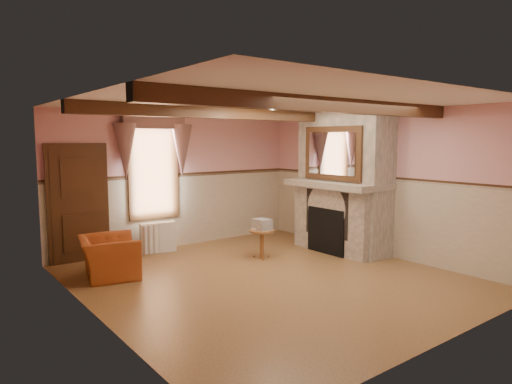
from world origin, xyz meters
TOP-DOWN VIEW (x-y plane):
  - floor at (0.00, 0.00)m, footprint 5.50×6.00m
  - ceiling at (0.00, 0.00)m, footprint 5.50×6.00m
  - wall_back at (0.00, 3.00)m, footprint 5.50×0.02m
  - wall_front at (0.00, -3.00)m, footprint 5.50×0.02m
  - wall_left at (-2.75, 0.00)m, footprint 0.02×6.00m
  - wall_right at (2.75, 0.00)m, footprint 0.02×6.00m
  - wainscot at (0.00, 0.00)m, footprint 5.50×6.00m
  - chair_rail at (0.00, 0.00)m, footprint 5.50×6.00m
  - firebox at (2.00, 0.60)m, footprint 0.20×0.95m
  - armchair at (-2.01, 1.67)m, footprint 1.08×1.18m
  - side_table at (0.69, 1.06)m, footprint 0.49×0.49m
  - book_stack at (0.72, 1.09)m, footprint 0.27×0.33m
  - radiator at (-0.66, 2.70)m, footprint 0.72×0.30m
  - bowl at (2.24, 0.74)m, footprint 0.31×0.31m
  - mantel_clock at (2.24, 1.40)m, footprint 0.14×0.24m
  - oil_lamp at (2.24, 1.20)m, footprint 0.11×0.11m
  - candle_red at (2.24, -0.16)m, footprint 0.06×0.06m
  - jar_yellow at (2.24, 0.01)m, footprint 0.06×0.06m
  - fireplace at (2.42, 0.60)m, footprint 0.85×2.00m
  - mantel at (2.24, 0.60)m, footprint 1.05×2.05m
  - overmantel_mirror at (2.06, 0.60)m, footprint 0.06×1.44m
  - door at (-2.10, 2.94)m, footprint 1.10×0.10m
  - window at (-0.60, 2.97)m, footprint 1.06×0.08m
  - window_drapes at (-0.60, 2.88)m, footprint 1.30×0.14m
  - ceiling_beam_front at (0.00, -1.20)m, footprint 5.50×0.18m
  - ceiling_beam_back at (0.00, 1.20)m, footprint 5.50×0.18m

SIDE VIEW (x-z plane):
  - floor at x=0.00m, z-range -0.01..0.01m
  - side_table at x=0.69m, z-range 0.00..0.55m
  - radiator at x=-0.66m, z-range 0.00..0.60m
  - armchair at x=-2.01m, z-range 0.00..0.66m
  - firebox at x=2.00m, z-range 0.00..0.90m
  - book_stack at x=0.72m, z-range 0.55..0.75m
  - wainscot at x=0.00m, z-range 0.00..1.50m
  - door at x=-2.10m, z-range 0.00..2.10m
  - mantel at x=2.24m, z-range 1.30..1.42m
  - wall_back at x=0.00m, z-range 0.00..2.80m
  - wall_front at x=0.00m, z-range 0.00..2.80m
  - wall_left at x=-2.75m, z-range 0.00..2.80m
  - wall_right at x=2.75m, z-range 0.00..2.80m
  - fireplace at x=2.42m, z-range 0.00..2.80m
  - bowl at x=2.24m, z-range 1.42..1.50m
  - jar_yellow at x=2.24m, z-range 1.42..1.54m
  - chair_rail at x=0.00m, z-range 1.46..1.54m
  - candle_red at x=2.24m, z-range 1.42..1.58m
  - mantel_clock at x=2.24m, z-range 1.42..1.62m
  - oil_lamp at x=2.24m, z-range 1.42..1.70m
  - window at x=-0.60m, z-range 0.64..2.66m
  - overmantel_mirror at x=2.06m, z-range 1.45..2.49m
  - window_drapes at x=-0.60m, z-range 1.55..2.95m
  - ceiling_beam_front at x=0.00m, z-range 2.60..2.80m
  - ceiling_beam_back at x=0.00m, z-range 2.60..2.80m
  - ceiling at x=0.00m, z-range 2.79..2.80m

